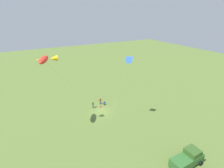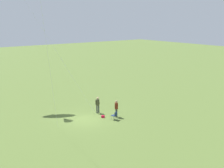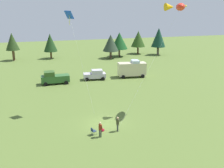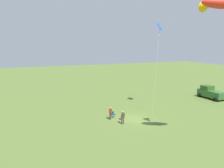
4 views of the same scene
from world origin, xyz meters
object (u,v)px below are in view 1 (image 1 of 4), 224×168
at_px(kite_diamond_blue, 129,61).
at_px(folding_chair, 104,103).
at_px(kite_large_fish, 46,59).
at_px(person_spectator, 100,100).
at_px(truck_green_flatbed, 188,159).
at_px(person_kite_flyer, 93,104).
at_px(backpack_on_grass, 100,107).

bearing_deg(kite_diamond_blue, folding_chair, -82.48).
xyz_separation_m(folding_chair, kite_large_fish, (11.94, 4.68, 12.97)).
xyz_separation_m(person_spectator, truck_green_flatbed, (-3.39, 21.79, 0.08)).
bearing_deg(person_spectator, kite_diamond_blue, 68.83).
height_order(person_kite_flyer, person_spectator, same).
bearing_deg(backpack_on_grass, kite_diamond_blue, 107.28).
bearing_deg(kite_large_fish, backpack_on_grass, -158.96).
relative_size(kite_large_fish, kite_diamond_blue, 1.08).
bearing_deg(kite_large_fish, folding_chair, -158.60).
xyz_separation_m(person_kite_flyer, kite_diamond_blue, (-3.89, 7.82, 11.22)).
xyz_separation_m(person_kite_flyer, backpack_on_grass, (-1.61, 0.47, -0.91)).
bearing_deg(folding_chair, backpack_on_grass, 4.67).
xyz_separation_m(folding_chair, person_spectator, (0.65, -0.69, 0.53)).
relative_size(backpack_on_grass, truck_green_flatbed, 0.06).
bearing_deg(person_kite_flyer, backpack_on_grass, 165.58).
xyz_separation_m(person_spectator, kite_large_fish, (11.29, 5.37, 12.44)).
height_order(person_spectator, truck_green_flatbed, truck_green_flatbed).
height_order(person_kite_flyer, folding_chair, person_kite_flyer).
xyz_separation_m(person_kite_flyer, kite_large_fish, (9.09, 4.59, 12.44)).
height_order(folding_chair, truck_green_flatbed, truck_green_flatbed).
bearing_deg(person_spectator, kite_large_fish, -6.89).
distance_m(person_kite_flyer, kite_large_fish, 16.08).
xyz_separation_m(backpack_on_grass, kite_diamond_blue, (-2.29, 7.35, 12.13)).
relative_size(person_kite_flyer, backpack_on_grass, 5.44).
xyz_separation_m(backpack_on_grass, kite_large_fish, (10.70, 4.12, 13.35)).
height_order(folding_chair, kite_large_fish, kite_large_fish).
distance_m(folding_chair, kite_large_fish, 18.24).
bearing_deg(truck_green_flatbed, person_kite_flyer, 103.99).
distance_m(truck_green_flatbed, kite_diamond_blue, 17.35).
height_order(backpack_on_grass, truck_green_flatbed, truck_green_flatbed).
relative_size(person_kite_flyer, truck_green_flatbed, 0.35).
height_order(kite_large_fish, kite_diamond_blue, kite_large_fish).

